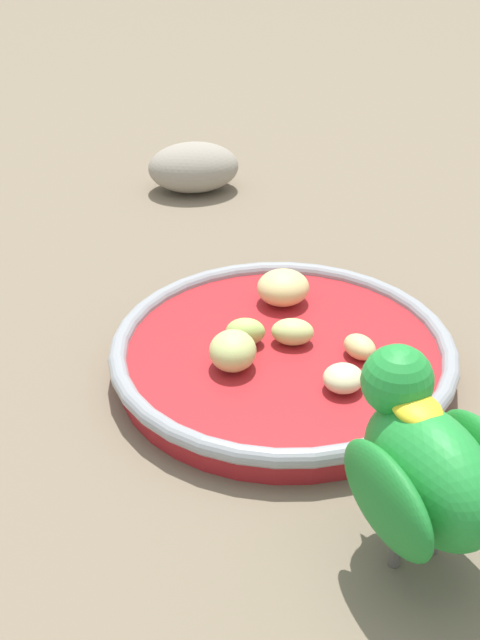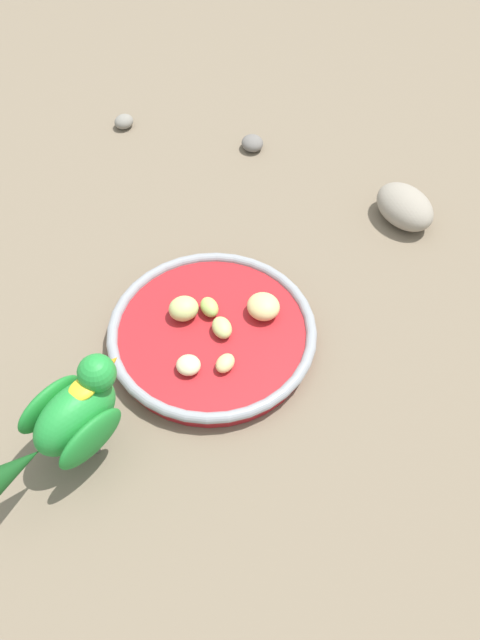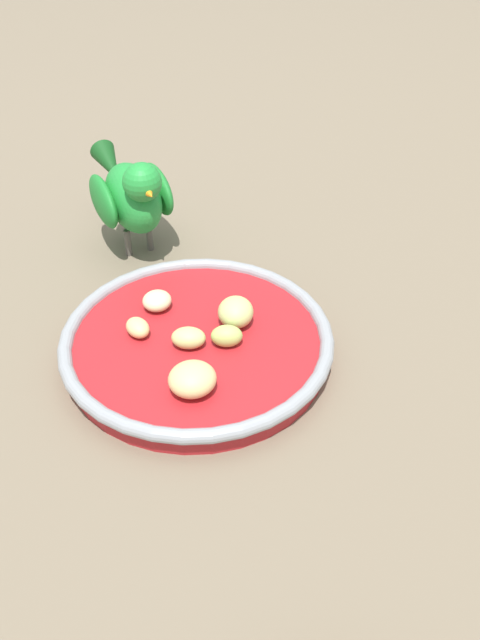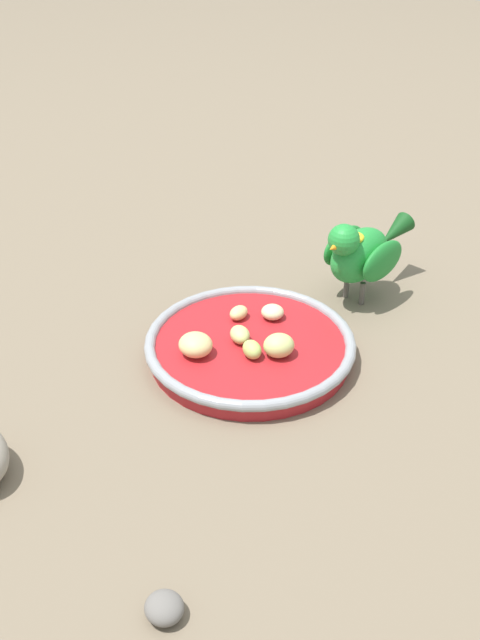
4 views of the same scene
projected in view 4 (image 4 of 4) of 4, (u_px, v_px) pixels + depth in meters
The scene contains 10 objects.
ground_plane at pixel (232, 362), 0.89m from camera, with size 4.00×4.00×0.00m, color #756651.
feeding_bowl at pixel (250, 347), 0.89m from camera, with size 0.24×0.24×0.03m.
apple_piece_0 at pixel (242, 335), 0.88m from camera, with size 0.03×0.02×0.02m, color #C6D17A.
apple_piece_1 at pixel (274, 313), 0.92m from camera, with size 0.03×0.03×0.02m, color beige.
apple_piece_2 at pixel (249, 351), 0.85m from camera, with size 0.03×0.02×0.02m, color #B2CC66.
apple_piece_3 at pixel (196, 345), 0.86m from camera, with size 0.04×0.04×0.02m, color #E5C67F.
apple_piece_4 at pixel (239, 313), 0.92m from camera, with size 0.03×0.02×0.02m, color #E5C67F.
apple_piece_5 at pixel (279, 345), 0.86m from camera, with size 0.03×0.03×0.03m, color #C6D17A.
parrot at pixel (361, 251), 0.97m from camera, with size 0.08×0.17×0.12m.
pebble_0 at pixel (164, 608), 0.60m from camera, with size 0.03×0.03×0.02m, color slate.
Camera 4 is at (0.45, -0.55, 0.52)m, focal length 44.51 mm.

